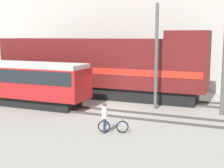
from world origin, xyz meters
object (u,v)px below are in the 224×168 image
object	(u,v)px
person	(104,114)
utility_pole_left	(156,57)
bicycle	(113,127)
freight_locomotive	(99,66)
streetcar	(15,80)

from	to	relation	value
person	utility_pole_left	size ratio (longest dim) A/B	0.23
bicycle	freight_locomotive	bearing A→B (deg)	119.09
utility_pole_left	bicycle	bearing A→B (deg)	-96.05
freight_locomotive	person	world-z (taller)	freight_locomotive
freight_locomotive	bicycle	xyz separation A→B (m)	(4.79, -8.60, -2.18)
streetcar	person	world-z (taller)	streetcar
streetcar	bicycle	bearing A→B (deg)	-21.17
freight_locomotive	bicycle	size ratio (longest dim) A/B	11.14
bicycle	person	size ratio (longest dim) A/B	0.95
freight_locomotive	utility_pole_left	xyz separation A→B (m)	(5.43, -2.51, 1.06)
bicycle	utility_pole_left	xyz separation A→B (m)	(0.65, 6.09, 3.25)
streetcar	person	xyz separation A→B (m)	(8.87, -3.84, -0.78)
streetcar	bicycle	xyz separation A→B (m)	(9.25, -3.58, -1.45)
freight_locomotive	streetcar	bearing A→B (deg)	-131.64
bicycle	utility_pole_left	world-z (taller)	utility_pole_left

